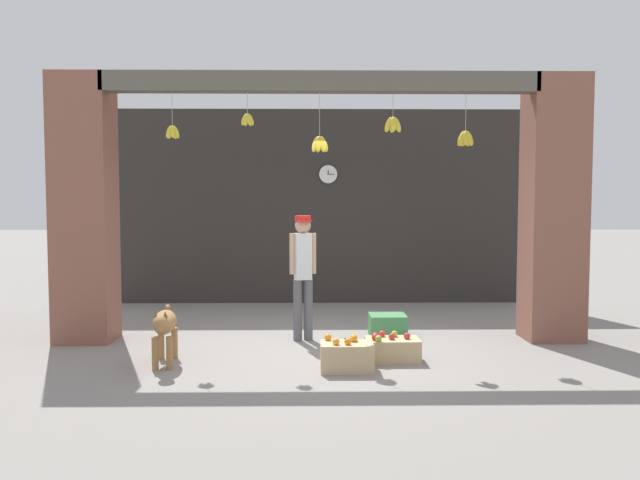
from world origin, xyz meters
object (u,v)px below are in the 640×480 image
wall_clock (328,174)px  fruit_crate_oranges (347,356)px  shopkeeper (303,268)px  produce_box_green (388,325)px  water_bottle (346,351)px  fruit_crate_apples (392,349)px  dog (164,325)px

wall_clock → fruit_crate_oranges: bearing=-89.0°
shopkeeper → produce_box_green: 1.37m
produce_box_green → water_bottle: (-0.62, -1.28, -0.02)m
shopkeeper → fruit_crate_oranges: bearing=95.1°
shopkeeper → fruit_crate_apples: bearing=120.9°
water_bottle → produce_box_green: bearing=64.2°
produce_box_green → water_bottle: 1.42m
shopkeeper → fruit_crate_oranges: (0.48, -1.42, -0.77)m
water_bottle → wall_clock: (-0.09, 3.93, 2.10)m
fruit_crate_apples → wall_clock: wall_clock is taller
shopkeeper → fruit_crate_apples: size_ratio=2.67×
shopkeeper → water_bottle: shopkeeper is taller
dog → fruit_crate_oranges: 1.99m
produce_box_green → shopkeeper: bearing=-168.5°
fruit_crate_oranges → fruit_crate_apples: bearing=36.9°
dog → fruit_crate_oranges: dog is taller
dog → produce_box_green: bearing=112.4°
fruit_crate_apples → water_bottle: 0.52m
dog → wall_clock: 4.81m
wall_clock → water_bottle: bearing=-88.7°
fruit_crate_apples → produce_box_green: size_ratio=1.25×
fruit_crate_oranges → fruit_crate_apples: 0.66m
fruit_crate_apples → fruit_crate_oranges: bearing=-143.1°
shopkeeper → fruit_crate_apples: shopkeeper is taller
produce_box_green → wall_clock: bearing=104.9°
fruit_crate_apples → wall_clock: (-0.60, 3.90, 2.09)m
shopkeeper → produce_box_green: shopkeeper is taller
fruit_crate_oranges → water_bottle: bearing=88.3°
water_bottle → fruit_crate_apples: bearing=3.3°
shopkeeper → water_bottle: 1.41m
dog → water_bottle: size_ratio=3.43×
shopkeeper → water_bottle: size_ratio=6.10×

